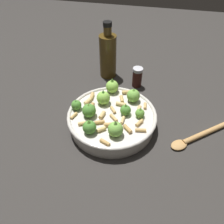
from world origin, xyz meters
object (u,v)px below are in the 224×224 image
object	(u,v)px
pepper_shaker	(137,77)
wooden_spoon	(199,136)
cooking_pan	(112,117)
olive_oil_bottle	(108,55)

from	to	relation	value
pepper_shaker	wooden_spoon	world-z (taller)	pepper_shaker
cooking_pan	pepper_shaker	world-z (taller)	cooking_pan
cooking_pan	pepper_shaker	size ratio (longest dim) A/B	3.52
olive_oil_bottle	wooden_spoon	size ratio (longest dim) A/B	1.13
olive_oil_bottle	pepper_shaker	bearing A→B (deg)	-21.26
pepper_shaker	cooking_pan	bearing A→B (deg)	-101.97
pepper_shaker	olive_oil_bottle	xyz separation A→B (m)	(-0.13, 0.05, 0.05)
pepper_shaker	olive_oil_bottle	distance (m)	0.15
cooking_pan	pepper_shaker	xyz separation A→B (m)	(0.05, 0.23, 0.01)
wooden_spoon	pepper_shaker	bearing A→B (deg)	134.88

